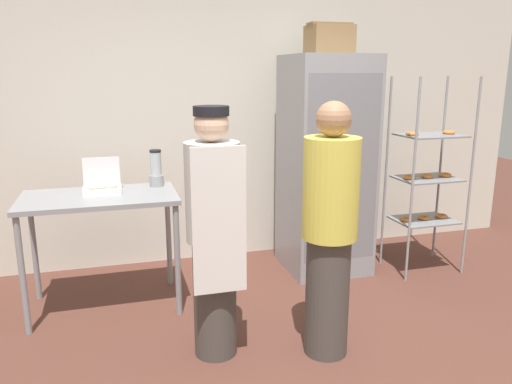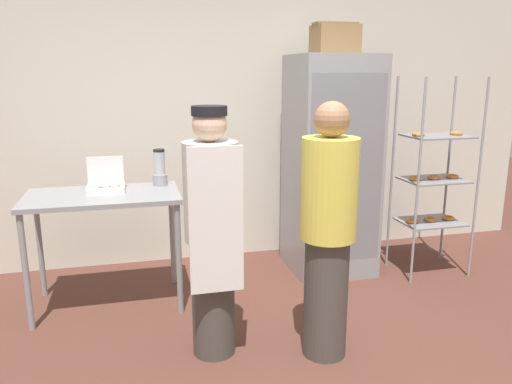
% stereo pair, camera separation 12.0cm
% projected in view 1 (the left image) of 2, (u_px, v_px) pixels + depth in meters
% --- Properties ---
extents(back_wall, '(6.40, 0.12, 2.76)m').
position_uv_depth(back_wall, '(223.00, 116.00, 4.79)').
color(back_wall, silver).
rests_on(back_wall, ground_plane).
extents(refrigerator, '(0.72, 0.74, 1.94)m').
position_uv_depth(refrigerator, '(326.00, 165.00, 4.51)').
color(refrigerator, gray).
rests_on(refrigerator, ground_plane).
extents(baking_rack, '(0.60, 0.46, 1.76)m').
position_uv_depth(baking_rack, '(427.00, 179.00, 4.50)').
color(baking_rack, '#93969B').
rests_on(baking_rack, ground_plane).
extents(prep_counter, '(1.14, 0.66, 0.90)m').
position_uv_depth(prep_counter, '(100.00, 209.00, 3.74)').
color(prep_counter, gray).
rests_on(prep_counter, ground_plane).
extents(donut_box, '(0.28, 0.22, 0.26)m').
position_uv_depth(donut_box, '(102.00, 187.00, 3.78)').
color(donut_box, white).
rests_on(donut_box, prep_counter).
extents(blender_pitcher, '(0.11, 0.11, 0.30)m').
position_uv_depth(blender_pitcher, '(156.00, 170.00, 3.99)').
color(blender_pitcher, '#99999E').
rests_on(blender_pitcher, prep_counter).
extents(cardboard_storage_box, '(0.38, 0.30, 0.27)m').
position_uv_depth(cardboard_storage_box, '(329.00, 39.00, 4.35)').
color(cardboard_storage_box, '#937047').
rests_on(cardboard_storage_box, refrigerator).
extents(person_baker, '(0.34, 0.36, 1.60)m').
position_uv_depth(person_baker, '(214.00, 231.00, 3.09)').
color(person_baker, '#47423D').
rests_on(person_baker, ground_plane).
extents(person_customer, '(0.35, 0.35, 1.63)m').
position_uv_depth(person_customer, '(330.00, 231.00, 3.10)').
color(person_customer, '#47423D').
rests_on(person_customer, ground_plane).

